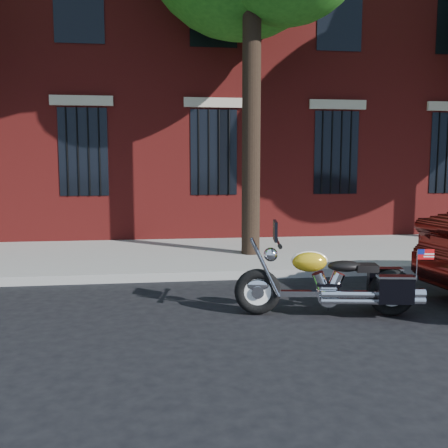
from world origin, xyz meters
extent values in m
plane|color=black|center=(0.00, 0.00, 0.00)|extent=(120.00, 120.00, 0.00)
cube|color=gray|center=(0.00, 1.38, 0.07)|extent=(40.00, 0.16, 0.15)
cube|color=gray|center=(0.00, 3.26, 0.07)|extent=(40.00, 3.60, 0.15)
cube|color=maroon|center=(0.00, 10.06, 6.00)|extent=(26.00, 10.00, 12.00)
cube|color=black|center=(0.00, 5.11, 2.20)|extent=(1.10, 0.14, 2.00)
cube|color=#B2A893|center=(0.00, 5.08, 3.35)|extent=(1.40, 0.20, 0.22)
cube|color=black|center=(0.00, 5.11, 5.60)|extent=(1.10, 0.14, 2.00)
cylinder|color=black|center=(0.00, 5.03, 2.20)|extent=(0.04, 0.04, 2.00)
cylinder|color=black|center=(0.50, 2.90, 2.50)|extent=(0.36, 0.36, 5.00)
torus|color=black|center=(-0.06, -0.66, 0.30)|extent=(0.61, 0.23, 0.60)
torus|color=black|center=(1.62, -0.93, 0.30)|extent=(0.61, 0.23, 0.60)
cylinder|color=white|center=(-0.06, -0.66, 0.30)|extent=(0.45, 0.12, 0.45)
cylinder|color=white|center=(1.62, -0.93, 0.30)|extent=(0.45, 0.12, 0.45)
ellipsoid|color=white|center=(-0.06, -0.66, 0.39)|extent=(0.33, 0.16, 0.17)
ellipsoid|color=gold|center=(1.62, -0.93, 0.41)|extent=(0.33, 0.17, 0.17)
cube|color=white|center=(0.78, -0.79, 0.29)|extent=(1.33, 0.30, 0.07)
cylinder|color=white|center=(0.82, -0.80, 0.27)|extent=(0.31, 0.20, 0.29)
cylinder|color=white|center=(1.24, -1.03, 0.28)|extent=(1.11, 0.26, 0.08)
ellipsoid|color=gold|center=(0.59, -0.76, 0.70)|extent=(0.48, 0.32, 0.25)
ellipsoid|color=black|center=(1.03, -0.83, 0.64)|extent=(0.47, 0.32, 0.14)
cube|color=black|center=(1.63, -0.70, 0.40)|extent=(0.45, 0.21, 0.34)
cube|color=black|center=(1.55, -1.15, 0.40)|extent=(0.45, 0.21, 0.34)
cylinder|color=white|center=(0.19, -0.70, 0.95)|extent=(0.14, 0.69, 0.03)
sphere|color=white|center=(0.10, -0.69, 0.78)|extent=(0.20, 0.20, 0.18)
cube|color=black|center=(0.16, -0.69, 1.09)|extent=(0.09, 0.36, 0.25)
cube|color=red|center=(1.87, -1.24, 0.85)|extent=(0.20, 0.04, 0.12)
camera|label=1|loc=(-1.27, -6.77, 1.91)|focal=40.00mm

